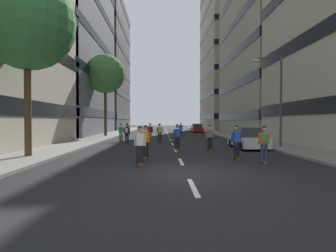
% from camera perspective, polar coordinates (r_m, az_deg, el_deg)
% --- Properties ---
extents(ground_plane, '(162.71, 162.71, 0.00)m').
position_cam_1_polar(ground_plane, '(37.05, 0.05, -2.00)').
color(ground_plane, black).
extents(sidewalk_left, '(3.21, 74.58, 0.14)m').
position_cam_1_polar(sidewalk_left, '(41.04, -11.42, -1.63)').
color(sidewalk_left, gray).
rests_on(sidewalk_left, ground_plane).
extents(sidewalk_right, '(3.21, 74.58, 0.14)m').
position_cam_1_polar(sidewalk_right, '(41.42, 11.16, -1.60)').
color(sidewalk_right, gray).
rests_on(sidewalk_right, ground_plane).
extents(lane_markings, '(0.16, 62.20, 0.01)m').
position_cam_1_polar(lane_markings, '(37.93, 0.01, -1.93)').
color(lane_markings, silver).
rests_on(lane_markings, ground_plane).
extents(building_left_mid, '(15.72, 22.22, 35.58)m').
position_cam_1_polar(building_left_mid, '(44.66, -24.93, 21.83)').
color(building_left_mid, slate).
rests_on(building_left_mid, ground_plane).
extents(building_left_far, '(15.72, 22.22, 29.98)m').
position_cam_1_polar(building_left_far, '(66.24, -16.23, 12.43)').
color(building_left_far, '#4C4744').
rests_on(building_left_far, ground_plane).
extents(building_right_mid, '(15.72, 19.97, 31.58)m').
position_cam_1_polar(building_right_mid, '(44.73, 24.40, 19.07)').
color(building_right_mid, '#B2A893').
rests_on(building_right_mid, ground_plane).
extents(building_right_far, '(15.72, 19.67, 34.82)m').
position_cam_1_polar(building_right_far, '(67.25, 14.99, 14.37)').
color(building_right_far, '#BCB29E').
rests_on(building_right_far, ground_plane).
extents(parked_car_near, '(1.82, 4.40, 1.52)m').
position_cam_1_polar(parked_car_near, '(19.95, 16.76, -2.68)').
color(parked_car_near, silver).
rests_on(parked_car_near, ground_plane).
extents(parked_car_mid, '(1.82, 4.40, 1.52)m').
position_cam_1_polar(parked_car_mid, '(46.79, 6.21, -0.51)').
color(parked_car_mid, maroon).
rests_on(parked_car_mid, ground_plane).
extents(street_tree_near, '(4.92, 4.92, 10.31)m').
position_cam_1_polar(street_tree_near, '(35.07, -13.36, 10.84)').
color(street_tree_near, '#4C3823').
rests_on(street_tree_near, sidewalk_left).
extents(street_tree_mid, '(4.99, 4.99, 9.57)m').
position_cam_1_polar(street_tree_mid, '(16.77, -28.12, 19.02)').
color(street_tree_mid, '#4C3823').
rests_on(street_tree_mid, sidewalk_left).
extents(streetlamp_right, '(2.13, 0.30, 6.50)m').
position_cam_1_polar(streetlamp_right, '(20.90, 22.26, 6.89)').
color(streetlamp_right, '#3F3F44').
rests_on(streetlamp_right, sidewalk_right).
extents(skater_0, '(0.55, 0.92, 1.78)m').
position_cam_1_polar(skater_0, '(11.89, -6.06, -3.78)').
color(skater_0, brown).
rests_on(skater_0, ground_plane).
extents(skater_1, '(0.56, 0.92, 1.78)m').
position_cam_1_polar(skater_1, '(18.04, 2.00, -2.12)').
color(skater_1, brown).
rests_on(skater_1, ground_plane).
extents(skater_2, '(0.54, 0.91, 1.78)m').
position_cam_1_polar(skater_2, '(17.75, 9.03, -2.09)').
color(skater_2, brown).
rests_on(skater_2, ground_plane).
extents(skater_3, '(0.56, 0.92, 1.78)m').
position_cam_1_polar(skater_3, '(39.40, 2.77, -0.39)').
color(skater_3, brown).
rests_on(skater_3, ground_plane).
extents(skater_4, '(0.53, 0.90, 1.78)m').
position_cam_1_polar(skater_4, '(22.88, -8.87, -1.38)').
color(skater_4, brown).
rests_on(skater_4, ground_plane).
extents(skater_5, '(0.55, 0.91, 1.78)m').
position_cam_1_polar(skater_5, '(13.87, -4.90, -3.08)').
color(skater_5, brown).
rests_on(skater_5, ground_plane).
extents(skater_6, '(0.57, 0.92, 1.78)m').
position_cam_1_polar(skater_6, '(26.20, -3.90, -1.06)').
color(skater_6, brown).
rests_on(skater_6, ground_plane).
extents(skater_7, '(0.54, 0.91, 1.78)m').
position_cam_1_polar(skater_7, '(14.36, 14.55, -2.97)').
color(skater_7, brown).
rests_on(skater_7, ground_plane).
extents(skater_8, '(0.57, 0.92, 1.78)m').
position_cam_1_polar(skater_8, '(23.85, -1.83, -1.27)').
color(skater_8, brown).
rests_on(skater_8, ground_plane).
extents(skater_9, '(0.56, 0.92, 1.78)m').
position_cam_1_polar(skater_9, '(25.78, -10.13, -1.11)').
color(skater_9, brown).
rests_on(skater_9, ground_plane).
extents(skater_10, '(0.56, 0.92, 1.78)m').
position_cam_1_polar(skater_10, '(13.35, 20.02, -3.18)').
color(skater_10, brown).
rests_on(skater_10, ground_plane).
extents(skater_11, '(0.56, 0.92, 1.78)m').
position_cam_1_polar(skater_11, '(35.56, -8.67, -0.51)').
color(skater_11, brown).
rests_on(skater_11, ground_plane).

